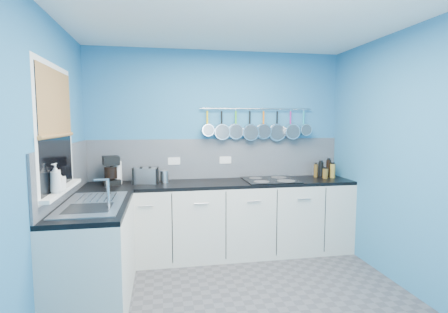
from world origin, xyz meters
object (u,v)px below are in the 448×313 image
object	(u,v)px
soap_bottle_a	(56,178)
toaster	(146,176)
paper_towel	(117,172)
soap_bottle_b	(59,180)
hob	(270,180)
canister	(164,176)
coffee_maker	(111,170)

from	to	relation	value
soap_bottle_a	toaster	bearing A→B (deg)	61.39
soap_bottle_a	paper_towel	distance (m)	1.26
soap_bottle_b	hob	bearing A→B (deg)	25.17
soap_bottle_b	toaster	bearing A→B (deg)	59.27
soap_bottle_b	toaster	size ratio (longest dim) A/B	0.61
paper_towel	toaster	bearing A→B (deg)	-6.53
hob	soap_bottle_a	bearing A→B (deg)	-152.74
hob	canister	bearing A→B (deg)	175.74
paper_towel	toaster	size ratio (longest dim) A/B	0.93
hob	toaster	bearing A→B (deg)	177.05
canister	hob	bearing A→B (deg)	-4.26
paper_towel	hob	distance (m)	1.83
soap_bottle_b	canister	distance (m)	1.40
soap_bottle_a	canister	bearing A→B (deg)	54.36
soap_bottle_a	paper_towel	xyz separation A→B (m)	(0.31, 1.22, -0.14)
coffee_maker	hob	distance (m)	1.89
coffee_maker	canister	xyz separation A→B (m)	(0.60, 0.04, -0.09)
paper_towel	hob	bearing A→B (deg)	-3.60
hob	paper_towel	bearing A→B (deg)	176.40
toaster	hob	distance (m)	1.50
paper_towel	toaster	distance (m)	0.33
soap_bottle_b	hob	xyz separation A→B (m)	(2.14, 1.00, -0.23)
soap_bottle_b	coffee_maker	size ratio (longest dim) A/B	0.53
toaster	paper_towel	bearing A→B (deg)	-171.35
soap_bottle_b	toaster	xyz separation A→B (m)	(0.64, 1.08, -0.15)
soap_bottle_a	soap_bottle_b	xyz separation A→B (m)	(0.00, 0.10, -0.03)
coffee_maker	hob	bearing A→B (deg)	-18.78
paper_towel	canister	world-z (taller)	paper_towel
soap_bottle_b	paper_towel	distance (m)	1.17
soap_bottle_a	canister	size ratio (longest dim) A/B	1.69
soap_bottle_b	soap_bottle_a	bearing A→B (deg)	-90.00
soap_bottle_a	toaster	distance (m)	1.35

